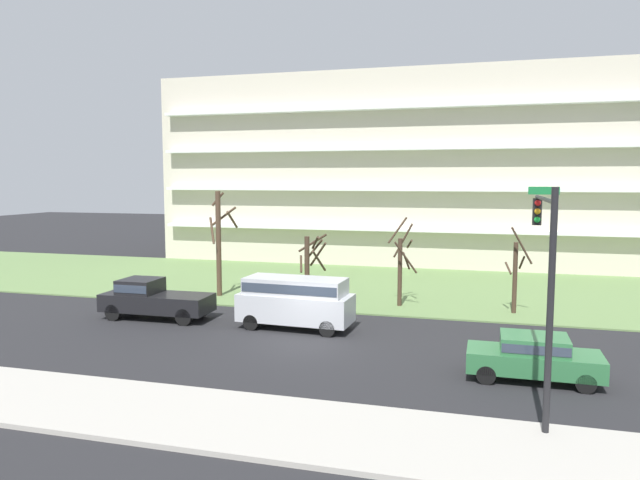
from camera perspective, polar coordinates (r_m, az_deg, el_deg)
The scene contains 12 objects.
ground at distance 24.70m, azimuth -1.70°, elevation -10.16°, with size 160.00×160.00×0.00m, color #232326.
sidewalk_curb_near at distance 17.62m, azimuth -9.77°, elevation -16.75°, with size 80.00×4.00×0.15m, color #ADA89E.
grass_lawn_strip at distance 37.95m, azimuth 4.59°, elevation -4.41°, with size 80.00×16.00×0.08m, color #66844C.
apartment_building at distance 50.52m, azimuth 7.56°, elevation 6.73°, with size 38.29×11.69×15.17m.
tree_far_left at distance 34.46m, azimuth -9.74°, elevation 0.01°, with size 1.77×1.75×6.15m.
tree_left at distance 32.49m, azimuth -1.02°, elevation -2.31°, with size 1.89×2.03×3.82m.
tree_center at distance 31.63m, azimuth 7.87°, elevation -2.39°, with size 1.69×1.70×4.81m.
tree_right at distance 31.21m, azimuth 18.44°, elevation -3.18°, with size 1.33×1.26×4.51m.
pickup_black_near_left at distance 30.13m, azimuth -15.92°, elevation -5.45°, with size 5.43×2.08×1.95m.
van_silver_center_left at distance 27.01m, azimuth -2.40°, elevation -5.71°, with size 5.29×2.26×2.36m.
sedan_green_center_right at distance 21.58m, azimuth 20.02°, elevation -10.50°, with size 4.41×1.83×1.57m.
traffic_signal_mast at distance 18.05m, azimuth 21.00°, elevation -1.80°, with size 0.90×5.36×6.65m.
Camera 1 is at (7.05, -22.66, 6.85)m, focal length 33.00 mm.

